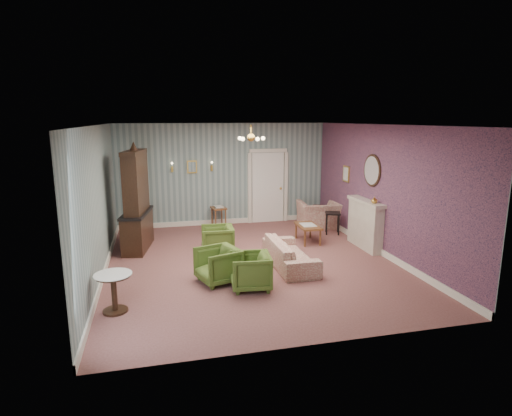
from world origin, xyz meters
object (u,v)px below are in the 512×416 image
object	(u,v)px
wingback_chair	(319,210)
pedestal_table	(114,293)
dresser	(136,198)
sofa_chintz	(290,249)
fireplace	(365,224)
olive_chair_b	(218,263)
coffee_table	(308,233)
olive_chair_a	(250,270)
olive_chair_c	(217,239)
side_table_black	(332,223)

from	to	relation	value
wingback_chair	pedestal_table	size ratio (longest dim) A/B	1.76
dresser	sofa_chintz	bearing A→B (deg)	-22.15
wingback_chair	fireplace	size ratio (longest dim) A/B	0.81
pedestal_table	olive_chair_b	bearing A→B (deg)	25.66
olive_chair_b	dresser	bearing A→B (deg)	-166.88
fireplace	coffee_table	world-z (taller)	fireplace
olive_chair_a	fireplace	world-z (taller)	fireplace
olive_chair_a	coffee_table	distance (m)	3.26
olive_chair_c	wingback_chair	xyz separation A→B (m)	(3.16, 1.72, 0.14)
pedestal_table	olive_chair_c	bearing A→B (deg)	51.39
wingback_chair	coffee_table	size ratio (longest dim) A/B	1.31
olive_chair_a	olive_chair_c	world-z (taller)	same
fireplace	olive_chair_a	bearing A→B (deg)	-150.86
olive_chair_c	pedestal_table	xyz separation A→B (m)	(-2.03, -2.54, -0.04)
wingback_chair	coffee_table	distance (m)	1.57
olive_chair_a	olive_chair_c	bearing A→B (deg)	-166.15
side_table_black	olive_chair_c	bearing A→B (deg)	-163.17
fireplace	coffee_table	xyz separation A→B (m)	(-1.15, 0.75, -0.36)
fireplace	coffee_table	distance (m)	1.42
pedestal_table	wingback_chair	bearing A→B (deg)	39.43
sofa_chintz	olive_chair_c	bearing A→B (deg)	50.26
fireplace	pedestal_table	distance (m)	5.94
coffee_table	olive_chair_a	bearing A→B (deg)	-128.96
wingback_chair	pedestal_table	distance (m)	6.72
sofa_chintz	coffee_table	world-z (taller)	sofa_chintz
side_table_black	dresser	bearing A→B (deg)	-178.43
olive_chair_c	wingback_chair	distance (m)	3.60
olive_chair_c	sofa_chintz	distance (m)	1.77
olive_chair_b	fireplace	xyz separation A→B (m)	(3.72, 1.34, 0.21)
olive_chair_a	pedestal_table	bearing A→B (deg)	-73.40
olive_chair_c	pedestal_table	bearing A→B (deg)	-34.36
olive_chair_a	side_table_black	world-z (taller)	olive_chair_a
olive_chair_b	olive_chair_c	size ratio (longest dim) A/B	1.02
fireplace	olive_chair_b	bearing A→B (deg)	-160.13
sofa_chintz	olive_chair_b	bearing A→B (deg)	109.05
sofa_chintz	coffee_table	xyz separation A→B (m)	(0.98, 1.56, -0.14)
olive_chair_c	fireplace	size ratio (longest dim) A/B	0.51
dresser	olive_chair_b	bearing A→B (deg)	-48.57
olive_chair_b	pedestal_table	xyz separation A→B (m)	(-1.79, -0.86, -0.04)
olive_chair_a	wingback_chair	size ratio (longest dim) A/B	0.63
olive_chair_a	sofa_chintz	xyz separation A→B (m)	(1.07, 0.98, 0.00)
olive_chair_c	pedestal_table	distance (m)	3.25
olive_chair_b	fireplace	distance (m)	3.96
olive_chair_b	dresser	world-z (taller)	dresser
dresser	side_table_black	bearing A→B (deg)	11.89
olive_chair_b	side_table_black	world-z (taller)	olive_chair_b
olive_chair_b	sofa_chintz	distance (m)	1.68
sofa_chintz	side_table_black	bearing A→B (deg)	-41.17
wingback_chair	coffee_table	world-z (taller)	wingback_chair
olive_chair_b	wingback_chair	size ratio (longest dim) A/B	0.65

